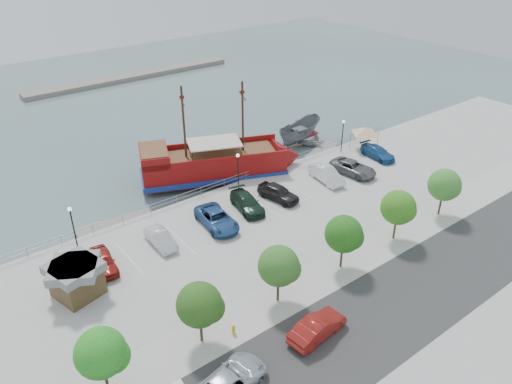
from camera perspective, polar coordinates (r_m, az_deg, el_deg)
ground at (r=51.01m, az=2.26°, el=-3.48°), size 160.00×160.00×0.00m
land_slab at (r=40.54m, az=22.18°, el=-15.70°), size 100.00×58.00×1.20m
street at (r=41.88m, az=16.59°, el=-11.69°), size 100.00×8.00×0.04m
sidewalk at (r=44.62m, az=10.52°, el=-7.90°), size 100.00×4.00×0.05m
seawall_railing at (r=55.60m, az=-2.80°, el=1.33°), size 50.00×0.06×1.00m
far_shore at (r=99.31m, az=-13.96°, el=12.67°), size 40.00×3.00×0.80m
pirate_ship at (r=58.39m, az=-3.55°, el=3.31°), size 19.47×11.97×12.15m
patrol_boat at (r=67.93m, az=4.98°, el=6.67°), size 8.20×4.33×3.02m
speedboat at (r=68.75m, az=5.45°, el=6.17°), size 4.84×6.64×1.35m
dock_west at (r=52.18m, az=-15.77°, el=-3.60°), size 7.89×3.09×0.44m
dock_mid at (r=61.78m, az=2.94°, el=2.96°), size 6.55×3.74×0.36m
dock_east at (r=65.90m, az=7.42°, el=4.53°), size 7.15×4.20×0.39m
shed at (r=42.15m, az=-19.87°, el=-9.27°), size 4.39×4.39×2.96m
canopy_tent at (r=64.79m, az=12.41°, el=7.24°), size 4.75×4.75×3.39m
street_van at (r=33.78m, az=-3.06°, el=-20.81°), size 5.99×3.61×1.56m
street_sedan at (r=37.14m, az=7.02°, el=-15.11°), size 5.00×2.21×1.60m
fire_hydrant at (r=37.32m, az=-2.59°, el=-15.39°), size 0.28×0.28×0.79m
lamp_post_left at (r=46.91m, az=-20.29°, el=-3.05°), size 0.36×0.36×4.28m
lamp_post_mid at (r=53.55m, az=-2.07°, el=3.08°), size 0.36×0.36×4.28m
lamp_post_right at (r=63.27m, az=9.90°, el=6.95°), size 0.36×0.36×4.28m
tree_a at (r=33.14m, az=-17.03°, el=-17.25°), size 3.30×3.20×5.00m
tree_b at (r=35.02m, az=-6.22°, el=-12.76°), size 3.30×3.20×5.00m
tree_c at (r=38.11m, az=2.84°, el=-8.52°), size 3.30×3.20×5.00m
tree_d at (r=42.15m, az=10.20°, el=-4.84°), size 3.30×3.20×5.00m
tree_e at (r=46.89m, az=16.11°, el=-1.79°), size 3.30×3.20×5.00m
tree_f at (r=52.14m, az=20.86°, el=0.68°), size 3.30×3.20×5.00m
parked_car_a at (r=44.69m, az=-17.05°, el=-7.59°), size 2.34×4.61×1.51m
parked_car_b at (r=46.41m, az=-10.85°, el=-5.23°), size 1.56×4.33×1.42m
parked_car_c at (r=48.32m, az=-4.51°, el=-3.08°), size 3.24×5.97×1.59m
parked_car_d at (r=50.84m, az=-1.04°, el=-1.24°), size 3.08×5.57×1.53m
parked_car_e at (r=52.62m, az=2.56°, el=-0.05°), size 2.75×5.07×1.64m
parked_car_f at (r=56.76m, az=8.07°, el=2.01°), size 2.39×5.20×1.65m
parked_car_g at (r=58.86m, az=11.03°, el=2.74°), size 3.40×5.92×1.55m
parked_car_h at (r=63.50m, az=13.73°, el=4.41°), size 2.36×5.05×1.43m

